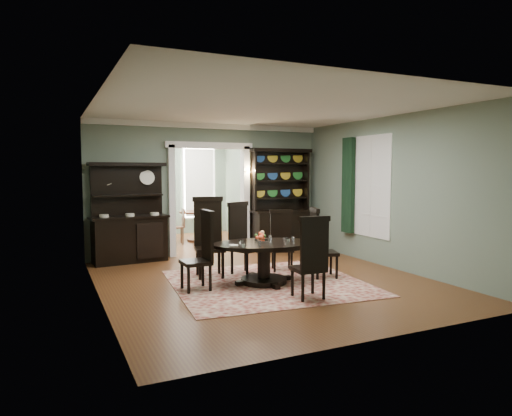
{
  "coord_description": "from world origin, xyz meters",
  "views": [
    {
      "loc": [
        -3.44,
        -7.02,
        1.94
      ],
      "look_at": [
        0.08,
        0.6,
        1.24
      ],
      "focal_mm": 32.0,
      "sensor_mm": 36.0,
      "label": 1
    }
  ],
  "objects_px": {
    "parlor_table": "(196,222)",
    "welsh_dresser": "(281,213)",
    "dining_table": "(264,255)",
    "sideboard": "(129,227)"
  },
  "relations": [
    {
      "from": "parlor_table",
      "to": "welsh_dresser",
      "type": "bearing_deg",
      "value": -54.79
    },
    {
      "from": "dining_table",
      "to": "welsh_dresser",
      "type": "bearing_deg",
      "value": 66.18
    },
    {
      "from": "dining_table",
      "to": "parlor_table",
      "type": "distance_m",
      "value": 4.97
    },
    {
      "from": "sideboard",
      "to": "parlor_table",
      "type": "xyz_separation_m",
      "value": [
        2.11,
        2.11,
        -0.2
      ]
    },
    {
      "from": "sideboard",
      "to": "parlor_table",
      "type": "height_order",
      "value": "sideboard"
    },
    {
      "from": "dining_table",
      "to": "parlor_table",
      "type": "height_order",
      "value": "parlor_table"
    },
    {
      "from": "dining_table",
      "to": "welsh_dresser",
      "type": "distance_m",
      "value": 3.4
    },
    {
      "from": "welsh_dresser",
      "to": "sideboard",
      "type": "bearing_deg",
      "value": 179.36
    },
    {
      "from": "welsh_dresser",
      "to": "parlor_table",
      "type": "bearing_deg",
      "value": 124.91
    },
    {
      "from": "welsh_dresser",
      "to": "parlor_table",
      "type": "xyz_separation_m",
      "value": [
        -1.5,
        2.13,
        -0.35
      ]
    }
  ]
}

